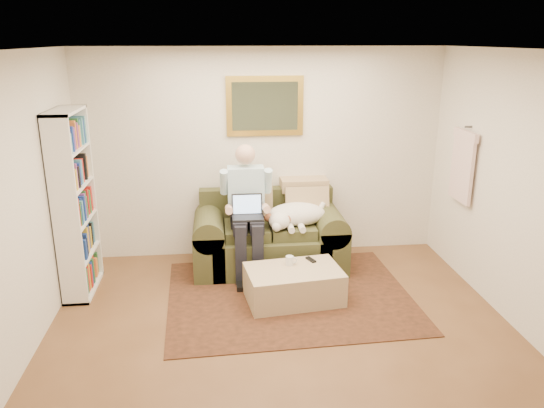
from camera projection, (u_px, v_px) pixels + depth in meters
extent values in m
cube|color=brown|center=(289.00, 359.00, 4.64)|extent=(4.50, 5.00, 0.01)
cube|color=white|center=(292.00, 51.00, 3.86)|extent=(4.50, 5.00, 0.01)
cube|color=white|center=(263.00, 154.00, 6.62)|extent=(4.50, 0.01, 2.60)
cube|color=black|center=(289.00, 295.00, 5.78)|extent=(2.68, 2.18, 0.01)
cube|color=#444525|center=(269.00, 250.00, 6.44)|extent=(1.37, 0.88, 0.45)
cube|color=#444525|center=(266.00, 205.00, 6.67)|extent=(1.66, 0.19, 0.46)
cube|color=#444525|center=(209.00, 248.00, 6.36)|extent=(0.36, 0.88, 0.91)
cube|color=#444525|center=(328.00, 244.00, 6.50)|extent=(0.36, 0.88, 0.91)
cube|color=#444525|center=(247.00, 230.00, 6.28)|extent=(0.52, 0.59, 0.13)
cube|color=#444525|center=(292.00, 229.00, 6.34)|extent=(0.52, 0.59, 0.13)
cube|color=black|center=(248.00, 218.00, 6.02)|extent=(0.35, 0.24, 0.02)
cube|color=black|center=(247.00, 204.00, 6.10)|extent=(0.35, 0.07, 0.24)
cube|color=#99BFF2|center=(247.00, 204.00, 6.09)|extent=(0.32, 0.05, 0.21)
cube|color=tan|center=(294.00, 285.00, 5.64)|extent=(1.06, 0.75, 0.36)
cylinder|color=white|center=(290.00, 261.00, 5.68)|extent=(0.08, 0.08, 0.10)
cube|color=black|center=(311.00, 260.00, 5.80)|extent=(0.10, 0.16, 0.02)
cube|color=gold|center=(265.00, 106.00, 6.42)|extent=(0.94, 0.04, 0.72)
cube|color=gray|center=(265.00, 106.00, 6.40)|extent=(0.80, 0.01, 0.58)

